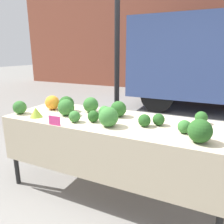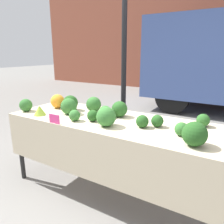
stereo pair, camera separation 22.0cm
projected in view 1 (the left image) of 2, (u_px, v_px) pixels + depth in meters
name	position (u px, v px, depth m)	size (l,w,h in m)	color
ground_plane	(112.00, 190.00, 2.44)	(40.00, 40.00, 0.00)	gray
tent_pole	(117.00, 79.00, 3.02)	(0.07, 0.07, 2.26)	black
market_table	(109.00, 131.00, 2.19)	(2.23, 0.81, 0.82)	beige
orange_cauliflower	(52.00, 102.00, 2.60)	(0.17, 0.17, 0.17)	orange
romanesco_head	(36.00, 112.00, 2.29)	(0.13, 0.13, 0.10)	#93B238
broccoli_head_0	(201.00, 117.00, 2.09)	(0.12, 0.12, 0.12)	#285B23
broccoli_head_1	(93.00, 116.00, 2.14)	(0.11, 0.11, 0.11)	#23511E
broccoli_head_2	(66.00, 104.00, 2.51)	(0.18, 0.18, 0.18)	#23511E
broccoli_head_3	(109.00, 117.00, 2.00)	(0.18, 0.18, 0.18)	#387533
broccoli_head_4	(144.00, 120.00, 2.01)	(0.12, 0.12, 0.12)	#23511E
broccoli_head_5	(20.00, 107.00, 2.42)	(0.15, 0.15, 0.15)	#336B2D
broccoli_head_6	(200.00, 131.00, 1.64)	(0.18, 0.18, 0.18)	#23511E
broccoli_head_7	(66.00, 107.00, 2.35)	(0.18, 0.18, 0.18)	#336B2D
broccoli_head_8	(75.00, 117.00, 2.13)	(0.11, 0.11, 0.11)	#387533
broccoli_head_9	(105.00, 112.00, 2.27)	(0.13, 0.13, 0.13)	#387533
broccoli_head_10	(118.00, 109.00, 2.31)	(0.17, 0.17, 0.17)	#285B23
broccoli_head_11	(159.00, 119.00, 2.04)	(0.11, 0.11, 0.11)	#23511E
broccoli_head_12	(91.00, 105.00, 2.48)	(0.17, 0.17, 0.17)	#336B2D
broccoli_head_13	(184.00, 127.00, 1.84)	(0.11, 0.11, 0.11)	#336B2D
price_sign	(54.00, 121.00, 2.04)	(0.13, 0.01, 0.09)	#E53D84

